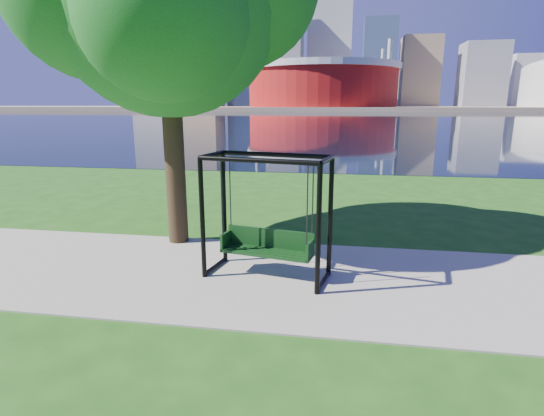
# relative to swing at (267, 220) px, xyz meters

# --- Properties ---
(ground) EXTENTS (900.00, 900.00, 0.00)m
(ground) POSITION_rel_swing_xyz_m (-0.21, 0.46, -1.11)
(ground) COLOR #1E5114
(ground) RESTS_ON ground
(path) EXTENTS (120.00, 4.00, 0.03)m
(path) POSITION_rel_swing_xyz_m (-0.21, -0.04, -1.09)
(path) COLOR #9E937F
(path) RESTS_ON ground
(river) EXTENTS (900.00, 180.00, 0.02)m
(river) POSITION_rel_swing_xyz_m (-0.21, 102.46, -1.10)
(river) COLOR black
(river) RESTS_ON ground
(far_bank) EXTENTS (900.00, 228.00, 2.00)m
(far_bank) POSITION_rel_swing_xyz_m (-0.21, 306.46, -0.11)
(far_bank) COLOR #937F60
(far_bank) RESTS_ON ground
(stadium) EXTENTS (83.00, 83.00, 32.00)m
(stadium) POSITION_rel_swing_xyz_m (-10.21, 235.46, 13.12)
(stadium) COLOR maroon
(stadium) RESTS_ON far_bank
(skyline) EXTENTS (392.00, 66.00, 96.50)m
(skyline) POSITION_rel_swing_xyz_m (-4.48, 319.85, 34.78)
(skyline) COLOR gray
(skyline) RESTS_ON far_bank
(swing) EXTENTS (2.38, 1.37, 2.29)m
(swing) POSITION_rel_swing_xyz_m (0.00, 0.00, 0.00)
(swing) COLOR black
(swing) RESTS_ON ground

